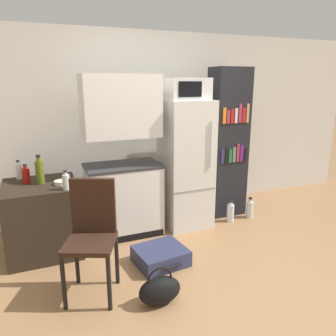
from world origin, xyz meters
name	(u,v)px	position (x,y,z in m)	size (l,w,h in m)	color
ground_plane	(224,281)	(0.00, 0.00, 0.00)	(24.00, 24.00, 0.00)	#A3754C
wall_back	(164,124)	(0.20, 2.00, 1.21)	(6.40, 0.10, 2.43)	silver
side_table	(43,218)	(-1.50, 1.24, 0.38)	(0.73, 0.73, 0.76)	#2D2319
kitchen_hutch	(122,163)	(-0.58, 1.35, 0.87)	(0.86, 0.52, 1.87)	white
refrigerator	(186,164)	(0.22, 1.32, 0.79)	(0.56, 0.59, 1.58)	silver
microwave	(187,89)	(0.22, 1.32, 1.71)	(0.49, 0.37, 0.25)	silver
bookshelf	(227,144)	(0.89, 1.43, 0.98)	(0.48, 0.35, 1.97)	black
bottle_olive_oil	(40,172)	(-1.48, 1.24, 0.89)	(0.08, 0.08, 0.31)	#566619
bottle_ketchup_red	(26,175)	(-1.62, 1.32, 0.85)	(0.08, 0.08, 0.20)	#AD1914
bottle_milk_white	(19,171)	(-1.69, 1.53, 0.85)	(0.07, 0.07, 0.21)	white
bottle_clear_short	(66,182)	(-1.25, 0.94, 0.85)	(0.07, 0.07, 0.19)	silver
bowl	(61,182)	(-1.29, 1.14, 0.78)	(0.15, 0.15, 0.04)	silver
chair	(92,227)	(-1.12, 0.35, 0.60)	(0.53, 0.53, 1.00)	black
suitcase_large_flat	(161,256)	(-0.43, 0.52, 0.08)	(0.54, 0.50, 0.16)	navy
handbag	(160,290)	(-0.66, -0.06, 0.12)	(0.36, 0.20, 0.33)	black
water_bottle_front	(250,209)	(1.11, 1.15, 0.12)	(0.09, 0.09, 0.28)	silver
water_bottle_middle	(230,212)	(0.79, 1.14, 0.12)	(0.09, 0.09, 0.29)	silver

